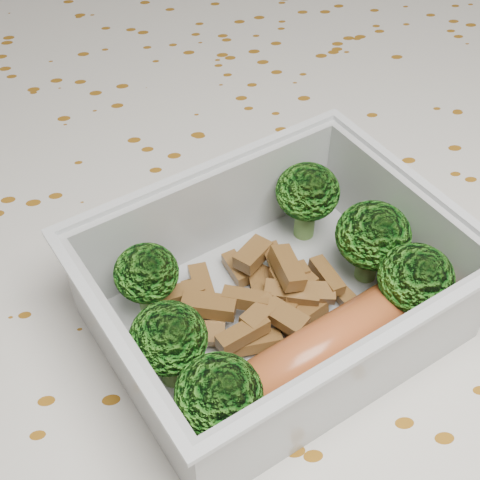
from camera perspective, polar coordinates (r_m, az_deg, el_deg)
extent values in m
cube|color=brown|center=(0.42, -0.71, -4.48)|extent=(1.40, 0.90, 0.04)
cube|color=silver|center=(0.40, -0.74, -2.44)|extent=(1.46, 0.96, 0.01)
cube|color=silver|center=(0.84, -5.75, 18.12)|extent=(1.46, 0.01, 0.18)
cube|color=silver|center=(0.37, 2.92, -6.99)|extent=(0.22, 0.20, 0.00)
cube|color=silver|center=(0.39, -2.51, 2.33)|extent=(0.16, 0.08, 0.06)
cube|color=silver|center=(0.32, 10.00, -11.46)|extent=(0.16, 0.08, 0.06)
cube|color=silver|center=(0.39, 13.45, 1.50)|extent=(0.06, 0.12, 0.06)
cube|color=silver|center=(0.33, -9.56, -10.35)|extent=(0.06, 0.12, 0.06)
cube|color=silver|center=(0.37, -3.04, 6.16)|extent=(0.17, 0.08, 0.00)
cube|color=silver|center=(0.29, 11.35, -8.92)|extent=(0.17, 0.08, 0.00)
cube|color=silver|center=(0.37, 14.77, 5.08)|extent=(0.06, 0.13, 0.00)
cube|color=silver|center=(0.30, -11.07, -7.53)|extent=(0.06, 0.13, 0.00)
cylinder|color=#608C3F|center=(0.37, -7.61, -5.25)|extent=(0.02, 0.02, 0.02)
ellipsoid|color=#3F8F20|center=(0.35, -8.00, -2.80)|extent=(0.03, 0.03, 0.03)
cylinder|color=#608C3F|center=(0.41, 5.55, 1.63)|extent=(0.02, 0.02, 0.02)
ellipsoid|color=#3F8F20|center=(0.39, 5.80, 4.13)|extent=(0.04, 0.04, 0.03)
cylinder|color=#608C3F|center=(0.34, -5.81, -10.63)|extent=(0.02, 0.02, 0.02)
ellipsoid|color=#3F8F20|center=(0.32, -6.13, -8.31)|extent=(0.04, 0.04, 0.03)
cylinder|color=#608C3F|center=(0.39, 10.79, -2.06)|extent=(0.02, 0.02, 0.02)
ellipsoid|color=#3F8F20|center=(0.37, 11.29, 0.40)|extent=(0.04, 0.04, 0.04)
cylinder|color=#608C3F|center=(0.33, -1.73, -15.23)|extent=(0.02, 0.02, 0.02)
ellipsoid|color=#3F8F20|center=(0.31, -1.83, -13.09)|extent=(0.04, 0.04, 0.03)
cylinder|color=#608C3F|center=(0.38, 14.09, -5.56)|extent=(0.02, 0.02, 0.02)
ellipsoid|color=#3F8F20|center=(0.36, 14.78, -3.17)|extent=(0.04, 0.04, 0.03)
cube|color=brown|center=(0.35, 1.02, -8.81)|extent=(0.03, 0.01, 0.01)
cube|color=brown|center=(0.37, 4.78, -3.86)|extent=(0.03, 0.02, 0.01)
cube|color=brown|center=(0.37, -3.25, -3.95)|extent=(0.01, 0.03, 0.01)
cube|color=brown|center=(0.36, 4.04, -2.37)|extent=(0.02, 0.03, 0.01)
cube|color=brown|center=(0.37, 5.35, -6.43)|extent=(0.03, 0.03, 0.01)
cube|color=brown|center=(0.35, 1.71, -6.36)|extent=(0.02, 0.02, 0.01)
cube|color=brown|center=(0.37, 3.30, -2.30)|extent=(0.01, 0.03, 0.01)
cube|color=brown|center=(0.38, 1.12, -1.25)|extent=(0.02, 0.02, 0.01)
cube|color=brown|center=(0.36, -5.08, -4.58)|extent=(0.03, 0.01, 0.01)
cube|color=brown|center=(0.37, 4.27, -2.86)|extent=(0.02, 0.01, 0.01)
cube|color=brown|center=(0.36, -3.66, -7.95)|extent=(0.03, 0.02, 0.01)
cube|color=brown|center=(0.35, 3.90, -6.61)|extent=(0.02, 0.03, 0.01)
cube|color=brown|center=(0.35, 0.25, -7.99)|extent=(0.03, 0.02, 0.01)
cube|color=brown|center=(0.38, 1.60, -3.90)|extent=(0.01, 0.03, 0.01)
cube|color=brown|center=(0.36, 4.47, -4.49)|extent=(0.03, 0.02, 0.01)
cube|color=brown|center=(0.38, 4.93, -4.42)|extent=(0.03, 0.03, 0.01)
cube|color=brown|center=(0.36, 0.49, -5.07)|extent=(0.03, 0.02, 0.01)
cube|color=brown|center=(0.36, -2.67, -5.61)|extent=(0.03, 0.02, 0.01)
cube|color=brown|center=(0.37, 7.42, -3.04)|extent=(0.02, 0.03, 0.01)
cube|color=brown|center=(0.38, 2.24, -3.31)|extent=(0.03, 0.03, 0.01)
cube|color=brown|center=(0.37, 2.98, -5.25)|extent=(0.03, 0.03, 0.01)
cube|color=brown|center=(0.38, 8.81, -4.68)|extent=(0.02, 0.03, 0.01)
cube|color=brown|center=(0.39, -0.29, -2.45)|extent=(0.02, 0.02, 0.01)
cube|color=brown|center=(0.37, -3.72, -4.94)|extent=(0.02, 0.03, 0.01)
cube|color=brown|center=(0.37, 6.44, -4.48)|extent=(0.02, 0.02, 0.01)
cylinder|color=#B95529|center=(0.34, 7.34, -9.11)|extent=(0.13, 0.08, 0.03)
sphere|color=#B95529|center=(0.38, 15.23, -4.04)|extent=(0.03, 0.03, 0.03)
sphere|color=#B95529|center=(0.32, -2.22, -14.84)|extent=(0.03, 0.03, 0.03)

